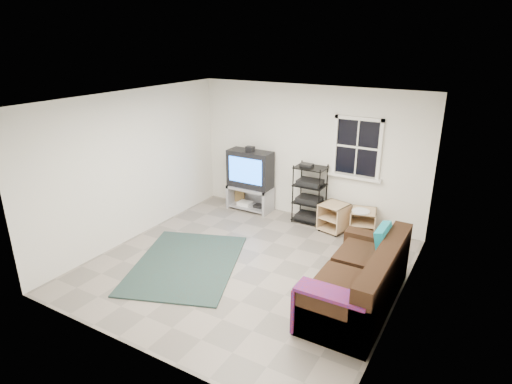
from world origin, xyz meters
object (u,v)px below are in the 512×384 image
Objects in this scene: av_rack at (309,197)px; side_table_left at (335,216)px; tv_unit at (250,175)px; sofa at (360,282)px; side_table_right at (363,220)px.

av_rack is 0.63m from side_table_left.
sofa is (3.00, -2.19, -0.40)m from tv_unit.
side_table_left is at bearing 118.16° from sofa.
side_table_left is (0.58, -0.13, -0.22)m from av_rack.
av_rack is at bearing 167.15° from side_table_left.
av_rack is (1.31, 0.02, -0.24)m from tv_unit.
av_rack is 0.55× the size of sofa.
sofa is (1.11, -2.08, 0.05)m from side_table_left.
av_rack reaches higher than sofa.
side_table_left is (1.89, -0.11, -0.46)m from tv_unit.
side_table_right is (1.09, -0.06, -0.22)m from av_rack.
tv_unit is 2.44m from side_table_right.
tv_unit is at bearing 179.23° from side_table_right.
sofa reaches higher than side_table_left.
side_table_left is 1.02× the size of side_table_right.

